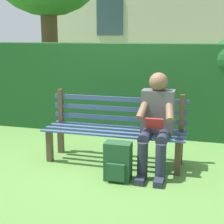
% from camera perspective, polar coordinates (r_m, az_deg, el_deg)
% --- Properties ---
extents(ground, '(60.00, 60.00, 0.00)m').
position_cam_1_polar(ground, '(4.27, 0.36, -8.64)').
color(ground, '#517F38').
extents(park_bench, '(1.77, 0.51, 0.88)m').
position_cam_1_polar(park_bench, '(4.20, 0.64, -2.68)').
color(park_bench, '#4C3828').
rests_on(park_bench, ground).
extents(person_seated, '(0.44, 0.73, 1.16)m').
position_cam_1_polar(person_seated, '(3.88, 7.61, -1.47)').
color(person_seated, '#4C4C51').
rests_on(person_seated, ground).
extents(hedge_backdrop, '(5.37, 0.73, 1.53)m').
position_cam_1_polar(hedge_backdrop, '(5.52, 2.35, 4.49)').
color(hedge_backdrop, '#19471E').
rests_on(hedge_backdrop, ground).
extents(backpack, '(0.29, 0.25, 0.44)m').
position_cam_1_polar(backpack, '(3.71, 1.02, -8.55)').
color(backpack, '#1E4728').
rests_on(backpack, ground).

